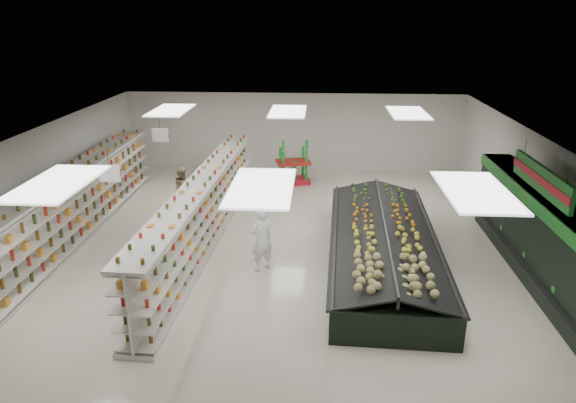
# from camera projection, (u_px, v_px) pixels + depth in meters

# --- Properties ---
(floor) EXTENTS (16.00, 16.00, 0.00)m
(floor) POSITION_uv_depth(u_px,v_px,m) (279.00, 248.00, 14.58)
(floor) COLOR beige
(floor) RESTS_ON ground
(ceiling) EXTENTS (14.00, 16.00, 0.02)m
(ceiling) POSITION_uv_depth(u_px,v_px,m) (278.00, 137.00, 13.47)
(ceiling) COLOR white
(ceiling) RESTS_ON wall_back
(wall_back) EXTENTS (14.00, 0.02, 3.20)m
(wall_back) POSITION_uv_depth(u_px,v_px,m) (294.00, 132.00, 21.52)
(wall_back) COLOR silver
(wall_back) RESTS_ON floor
(wall_front) EXTENTS (14.00, 0.02, 3.20)m
(wall_front) POSITION_uv_depth(u_px,v_px,m) (229.00, 403.00, 6.53)
(wall_front) COLOR silver
(wall_front) RESTS_ON floor
(wall_left) EXTENTS (0.02, 16.00, 3.20)m
(wall_left) POSITION_uv_depth(u_px,v_px,m) (31.00, 190.00, 14.43)
(wall_left) COLOR silver
(wall_left) RESTS_ON floor
(wall_right) EXTENTS (0.02, 16.00, 3.20)m
(wall_right) POSITION_uv_depth(u_px,v_px,m) (541.00, 200.00, 13.62)
(wall_right) COLOR silver
(wall_right) RESTS_ON floor
(produce_wall_case) EXTENTS (0.93, 8.00, 2.20)m
(produce_wall_case) POSITION_uv_depth(u_px,v_px,m) (543.00, 235.00, 12.37)
(produce_wall_case) COLOR black
(produce_wall_case) RESTS_ON floor
(aisle_sign_near) EXTENTS (0.52, 0.06, 0.75)m
(aisle_sign_near) POSITION_uv_depth(u_px,v_px,m) (110.00, 173.00, 11.98)
(aisle_sign_near) COLOR white
(aisle_sign_near) RESTS_ON ceiling
(aisle_sign_far) EXTENTS (0.52, 0.06, 0.75)m
(aisle_sign_far) POSITION_uv_depth(u_px,v_px,m) (160.00, 135.00, 15.72)
(aisle_sign_far) COLOR white
(aisle_sign_far) RESTS_ON ceiling
(hortifruti_banner) EXTENTS (0.12, 3.20, 0.95)m
(hortifruti_banner) POSITION_uv_depth(u_px,v_px,m) (541.00, 179.00, 11.90)
(hortifruti_banner) COLOR #1D6F24
(hortifruti_banner) RESTS_ON ceiling
(gondola_left) EXTENTS (0.94, 11.68, 2.02)m
(gondola_left) POSITION_uv_depth(u_px,v_px,m) (69.00, 212.00, 14.67)
(gondola_left) COLOR beige
(gondola_left) RESTS_ON floor
(gondola_center) EXTENTS (1.26, 11.00, 1.90)m
(gondola_center) POSITION_uv_depth(u_px,v_px,m) (204.00, 214.00, 14.65)
(gondola_center) COLOR beige
(gondola_center) RESTS_ON floor
(produce_island) EXTENTS (3.10, 7.79, 1.15)m
(produce_island) POSITION_uv_depth(u_px,v_px,m) (383.00, 244.00, 13.58)
(produce_island) COLOR black
(produce_island) RESTS_ON floor
(soda_endcap) EXTENTS (1.43, 1.14, 1.61)m
(soda_endcap) POSITION_uv_depth(u_px,v_px,m) (293.00, 164.00, 19.86)
(soda_endcap) COLOR #B51424
(soda_endcap) RESTS_ON floor
(shopper_main) EXTENTS (0.74, 0.70, 1.71)m
(shopper_main) POSITION_uv_depth(u_px,v_px,m) (262.00, 239.00, 13.06)
(shopper_main) COLOR white
(shopper_main) RESTS_ON floor
(shopper_background) EXTENTS (0.61, 0.80, 1.47)m
(shopper_background) POSITION_uv_depth(u_px,v_px,m) (183.00, 188.00, 17.22)
(shopper_background) COLOR #96795C
(shopper_background) RESTS_ON floor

